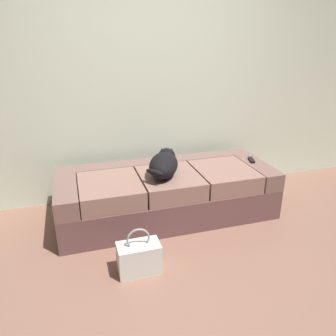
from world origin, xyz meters
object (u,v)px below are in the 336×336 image
(couch, at_px, (167,193))
(handbag, at_px, (139,257))
(dog_dark, at_px, (164,164))
(tv_remote, at_px, (251,160))

(couch, xyz_separation_m, handbag, (-0.45, -0.79, -0.11))
(couch, distance_m, dog_dark, 0.35)
(couch, bearing_deg, handbag, -119.92)
(handbag, bearing_deg, couch, 60.08)
(handbag, bearing_deg, dog_dark, 60.34)
(tv_remote, height_order, handbag, tv_remote)
(couch, bearing_deg, dog_dark, -122.59)
(dog_dark, bearing_deg, tv_remote, 4.49)
(couch, xyz_separation_m, dog_dark, (-0.04, -0.07, 0.34))
(tv_remote, distance_m, handbag, 1.63)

